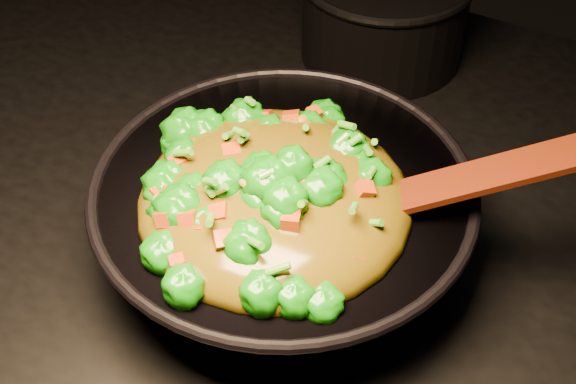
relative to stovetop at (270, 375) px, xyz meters
The scene contains 5 objects.
stovetop is the anchor object (origin of this frame).
wok 0.52m from the stovetop, 52.03° to the right, with size 0.38×0.38×0.11m, color black, non-canonical shape.
stir_fry 0.62m from the stovetop, 56.33° to the right, with size 0.27×0.27×0.09m, color #137808, non-canonical shape.
spatula 0.66m from the stovetop, 12.01° to the right, with size 0.27×0.04×0.01m, color #3E1B07.
back_pot 0.59m from the stovetop, 84.95° to the left, with size 0.22×0.22×0.13m, color black.
Camera 1 is at (0.36, -0.60, 1.56)m, focal length 50.00 mm.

